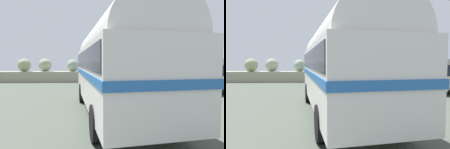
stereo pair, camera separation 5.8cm
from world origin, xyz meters
TOP-DOWN VIEW (x-y plane):
  - ground at (0.00, 0.00)m, footprint 32.00×26.00m
  - breakwater at (-0.09, 11.79)m, footprint 31.36×2.18m
  - vintage_coach at (-1.55, -1.39)m, footprint 3.93×8.88m
  - parked_car_nearest at (4.34, 3.46)m, footprint 4.19×1.94m
  - lamp_post at (0.65, 7.24)m, footprint 0.80×0.50m

SIDE VIEW (x-z plane):
  - ground at x=0.00m, z-range 0.00..0.02m
  - breakwater at x=-0.09m, z-range -0.43..2.01m
  - parked_car_nearest at x=4.34m, z-range 0.04..1.90m
  - vintage_coach at x=-1.55m, z-range 0.20..3.90m
  - lamp_post at x=0.65m, z-range 0.41..6.73m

